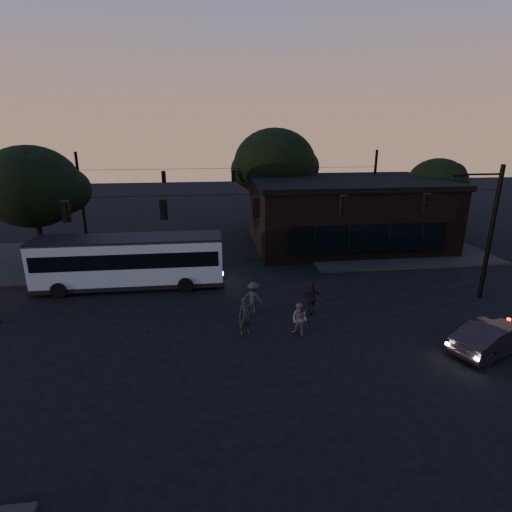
{
  "coord_description": "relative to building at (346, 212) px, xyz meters",
  "views": [
    {
      "loc": [
        -2.44,
        -15.45,
        9.21
      ],
      "look_at": [
        0.0,
        4.0,
        3.0
      ],
      "focal_mm": 28.0,
      "sensor_mm": 36.0,
      "label": 1
    }
  ],
  "objects": [
    {
      "name": "ground",
      "position": [
        -9.0,
        -15.97,
        -2.71
      ],
      "size": [
        120.0,
        120.0,
        0.0
      ],
      "primitive_type": "plane",
      "color": "black",
      "rests_on": "ground"
    },
    {
      "name": "sidewalk_far_right",
      "position": [
        3.0,
        -1.97,
        -2.63
      ],
      "size": [
        14.0,
        10.0,
        0.15
      ],
      "primitive_type": "cube",
      "color": "black",
      "rests_on": "ground"
    },
    {
      "name": "sidewalk_far_left",
      "position": [
        -23.0,
        -1.97,
        -2.63
      ],
      "size": [
        14.0,
        10.0,
        0.15
      ],
      "primitive_type": "cube",
      "color": "black",
      "rests_on": "ground"
    },
    {
      "name": "building",
      "position": [
        0.0,
        0.0,
        0.0
      ],
      "size": [
        15.4,
        10.41,
        5.4
      ],
      "color": "black",
      "rests_on": "ground"
    },
    {
      "name": "tree_behind",
      "position": [
        -5.0,
        6.03,
        3.48
      ],
      "size": [
        7.6,
        7.6,
        9.43
      ],
      "color": "black",
      "rests_on": "ground"
    },
    {
      "name": "tree_right",
      "position": [
        9.0,
        2.03,
        1.93
      ],
      "size": [
        5.2,
        5.2,
        6.86
      ],
      "color": "black",
      "rests_on": "ground"
    },
    {
      "name": "tree_left",
      "position": [
        -23.0,
        -2.97,
        2.86
      ],
      "size": [
        6.4,
        6.4,
        8.3
      ],
      "color": "black",
      "rests_on": "ground"
    },
    {
      "name": "signal_rig_near",
      "position": [
        -9.0,
        -11.97,
        1.74
      ],
      "size": [
        26.24,
        0.3,
        7.5
      ],
      "color": "black",
      "rests_on": "ground"
    },
    {
      "name": "signal_rig_far",
      "position": [
        -9.0,
        4.03,
        1.5
      ],
      "size": [
        26.24,
        0.3,
        7.5
      ],
      "color": "black",
      "rests_on": "ground"
    },
    {
      "name": "bus",
      "position": [
        -16.15,
        -7.82,
        -0.95
      ],
      "size": [
        11.14,
        2.81,
        3.13
      ],
      "rotation": [
        0.0,
        0.0,
        -0.01
      ],
      "color": "#8EA6B5",
      "rests_on": "ground"
    },
    {
      "name": "car",
      "position": [
        0.62,
        -17.52,
        -2.01
      ],
      "size": [
        4.47,
        2.94,
        1.39
      ],
      "primitive_type": "imported",
      "rotation": [
        0.0,
        0.0,
        1.95
      ],
      "color": "black",
      "rests_on": "ground"
    },
    {
      "name": "pedestrian_a",
      "position": [
        -9.83,
        -14.61,
        -1.79
      ],
      "size": [
        0.73,
        0.55,
        1.84
      ],
      "primitive_type": "imported",
      "rotation": [
        0.0,
        0.0,
        0.17
      ],
      "color": "black",
      "rests_on": "ground"
    },
    {
      "name": "pedestrian_b",
      "position": [
        -7.35,
        -15.04,
        -1.91
      ],
      "size": [
        0.98,
        0.97,
        1.59
      ],
      "primitive_type": "imported",
      "rotation": [
        0.0,
        0.0,
        -0.75
      ],
      "color": "#55544D",
      "rests_on": "ground"
    },
    {
      "name": "pedestrian_c",
      "position": [
        -6.25,
        -13.03,
        -1.79
      ],
      "size": [
        1.12,
        0.55,
        1.84
      ],
      "primitive_type": "imported",
      "rotation": [
        0.0,
        0.0,
        3.24
      ],
      "color": "black",
      "rests_on": "ground"
    },
    {
      "name": "pedestrian_d",
      "position": [
        -9.19,
        -12.37,
        -1.85
      ],
      "size": [
        1.27,
        1.16,
        1.72
      ],
      "primitive_type": "imported",
      "rotation": [
        0.0,
        0.0,
        2.52
      ],
      "color": "black",
      "rests_on": "ground"
    }
  ]
}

